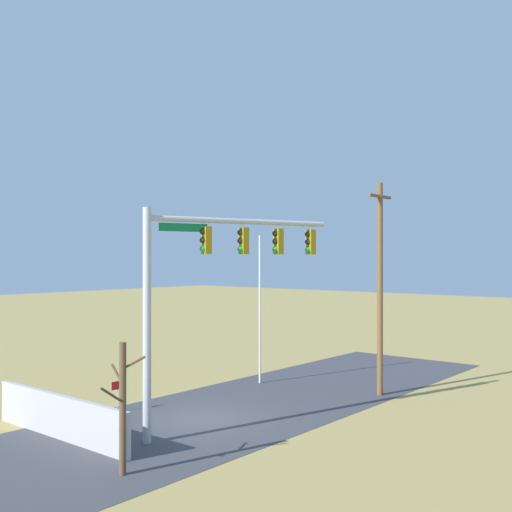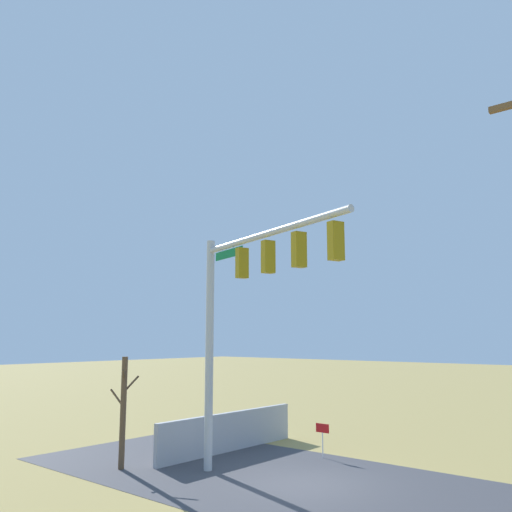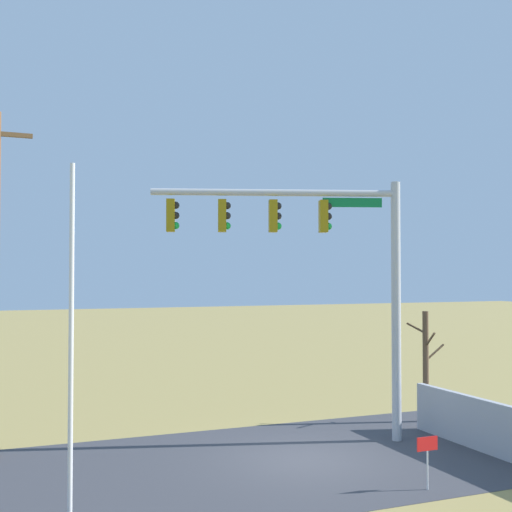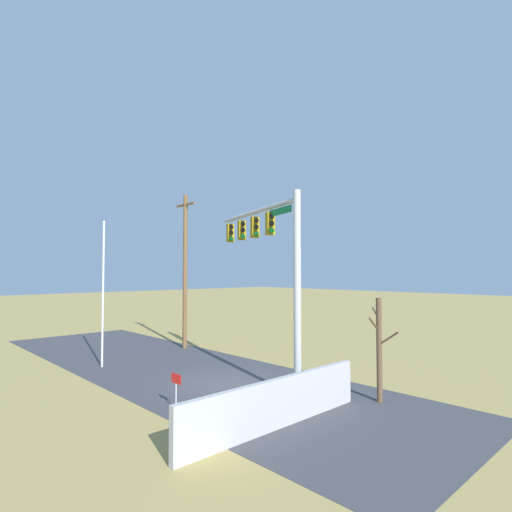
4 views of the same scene
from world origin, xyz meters
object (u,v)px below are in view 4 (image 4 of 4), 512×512
Objects in this scene: flagpole at (103,294)px; utility_pole at (185,268)px; bare_tree at (379,348)px; signal_mast at (269,250)px; open_sign at (176,383)px.

utility_pole is at bearing 103.98° from flagpole.
signal_mast is at bearing -166.91° from bare_tree.
signal_mast is 6.68m from open_sign.
bare_tree is at bearing 53.72° from open_sign.
bare_tree is 3.05× the size of open_sign.
flagpole is (-7.62, -3.95, -2.01)m from signal_mast.
utility_pole is 12.05m from open_sign.
utility_pole is 13.91m from bare_tree.
signal_mast is 0.82× the size of utility_pole.
signal_mast is 8.82m from flagpole.
flagpole is 5.89× the size of open_sign.
utility_pole reaches higher than flagpole.
flagpole is 0.76× the size of utility_pole.
flagpole is 8.37m from open_sign.
bare_tree is (4.52, 1.05, -3.69)m from signal_mast.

